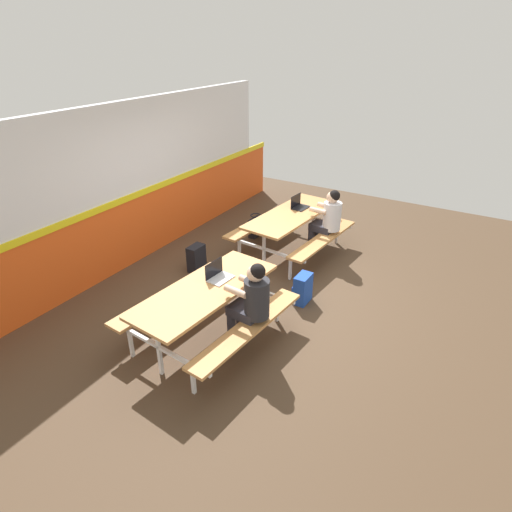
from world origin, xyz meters
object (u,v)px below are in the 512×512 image
at_px(student_further, 328,218).
at_px(student_nearer, 251,299).
at_px(picnic_table_left, 207,300).
at_px(satchel_spare, 302,289).
at_px(laptop_dark, 299,205).
at_px(picnic_table_right, 291,222).
at_px(laptop_silver, 218,275).
at_px(backpack_dark, 196,258).
at_px(tote_bag_bright, 256,226).

bearing_deg(student_further, student_nearer, -175.99).
relative_size(picnic_table_left, satchel_spare, 4.65).
height_order(laptop_dark, satchel_spare, laptop_dark).
bearing_deg(picnic_table_right, satchel_spare, -146.92).
distance_m(laptop_dark, satchel_spare, 1.96).
bearing_deg(student_further, laptop_silver, 171.72).
bearing_deg(picnic_table_left, laptop_dark, 4.07).
bearing_deg(backpack_dark, laptop_dark, -30.98).
bearing_deg(laptop_silver, picnic_table_left, -177.43).
bearing_deg(picnic_table_left, laptop_silver, 2.57).
xyz_separation_m(student_nearer, backpack_dark, (1.21, 1.80, -0.49)).
height_order(laptop_dark, tote_bag_bright, laptop_dark).
bearing_deg(satchel_spare, backpack_dark, 91.21).
distance_m(picnic_table_left, satchel_spare, 1.57).
relative_size(laptop_dark, satchel_spare, 0.77).
distance_m(laptop_silver, satchel_spare, 1.41).
distance_m(student_nearer, backpack_dark, 2.22).
bearing_deg(picnic_table_left, backpack_dark, 42.76).
height_order(student_further, backpack_dark, student_further).
distance_m(picnic_table_left, backpack_dark, 1.85).
relative_size(picnic_table_left, student_further, 1.70).
bearing_deg(laptop_dark, student_nearer, -164.84).
bearing_deg(student_nearer, student_further, 4.01).
relative_size(picnic_table_right, backpack_dark, 4.65).
bearing_deg(satchel_spare, picnic_table_left, 154.05).
bearing_deg(student_nearer, picnic_table_right, 16.69).
height_order(student_nearer, satchel_spare, student_nearer).
bearing_deg(picnic_table_right, laptop_silver, -175.46).
bearing_deg(satchel_spare, student_nearer, 175.56).
relative_size(backpack_dark, satchel_spare, 1.00).
bearing_deg(backpack_dark, satchel_spare, -88.79).
bearing_deg(picnic_table_right, picnic_table_left, -175.66).
height_order(student_nearer, laptop_silver, student_nearer).
height_order(picnic_table_right, laptop_silver, laptop_silver).
relative_size(picnic_table_right, student_nearer, 1.70).
relative_size(student_further, laptop_dark, 3.57).
xyz_separation_m(student_further, laptop_dark, (0.09, 0.59, 0.08)).
distance_m(laptop_silver, backpack_dark, 1.71).
xyz_separation_m(student_nearer, tote_bag_bright, (2.87, 1.65, -0.51)).
height_order(picnic_table_left, laptop_dark, laptop_dark).
bearing_deg(tote_bag_bright, satchel_spare, -132.76).
bearing_deg(picnic_table_left, student_nearer, -77.80).
bearing_deg(student_further, picnic_table_right, 110.95).
relative_size(picnic_table_right, student_further, 1.70).
bearing_deg(student_nearer, backpack_dark, 56.16).
bearing_deg(student_nearer, laptop_silver, 75.11).
relative_size(student_nearer, laptop_dark, 3.57).
xyz_separation_m(picnic_table_left, student_nearer, (0.12, -0.57, 0.13)).
height_order(backpack_dark, tote_bag_bright, backpack_dark).
xyz_separation_m(picnic_table_left, laptop_silver, (0.28, 0.01, 0.21)).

